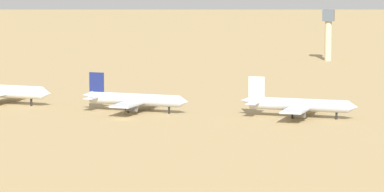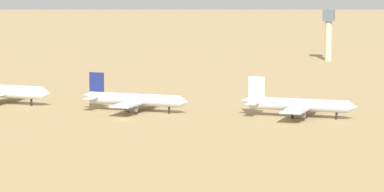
% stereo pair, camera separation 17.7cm
% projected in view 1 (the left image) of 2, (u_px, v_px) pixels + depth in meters
% --- Properties ---
extents(ground, '(4000.00, 4000.00, 0.00)m').
position_uv_depth(ground, '(122.00, 119.00, 350.39)').
color(ground, tan).
extents(parked_jet_navy_4, '(36.63, 30.98, 12.09)m').
position_uv_depth(parked_jet_navy_4, '(134.00, 99.00, 366.27)').
color(parked_jet_navy_4, silver).
rests_on(parked_jet_navy_4, ground).
extents(parked_jet_white_5, '(36.96, 31.16, 12.20)m').
position_uv_depth(parked_jet_white_5, '(298.00, 105.00, 353.42)').
color(parked_jet_white_5, silver).
rests_on(parked_jet_white_5, ground).
extents(control_tower, '(5.20, 5.20, 23.61)m').
position_uv_depth(control_tower, '(328.00, 30.00, 535.17)').
color(control_tower, '#C6B793').
rests_on(control_tower, ground).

